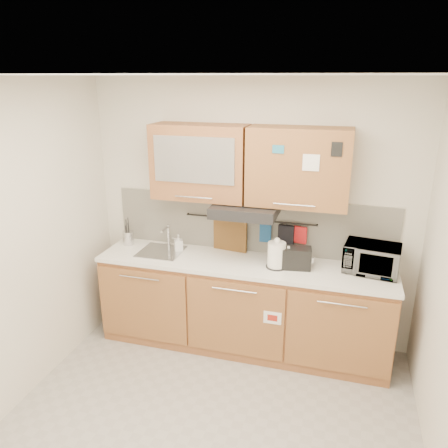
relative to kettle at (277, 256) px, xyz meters
The scene contains 20 objects.
floor 1.58m from the kettle, 105.69° to the right, with size 3.20×3.20×0.00m, color #9E9993.
ceiling 1.97m from the kettle, 105.69° to the right, with size 3.20×3.20×0.00m, color white.
wall_back 0.54m from the kettle, 133.03° to the left, with size 3.20×3.20×0.00m, color silver.
wall_left 2.26m from the kettle, 149.07° to the right, with size 3.00×3.00×0.00m, color silver.
base_cabinet 0.71m from the kettle, behind, with size 2.80×0.64×0.88m.
countertop 0.35m from the kettle, behind, with size 2.82×0.62×0.04m, color white.
backsplash 0.49m from the kettle, 134.04° to the left, with size 2.80×0.02×0.56m, color silver.
upper_cabinets 0.88m from the kettle, 152.66° to the left, with size 1.82×0.37×0.70m.
range_hood 0.51m from the kettle, 163.33° to the left, with size 0.60×0.46×0.10m, color black.
sink 1.18m from the kettle, behind, with size 0.42×0.40×0.26m.
utensil_rail 0.49m from the kettle, 137.48° to the left, with size 0.02×0.02×1.30m, color black.
utensil_crock 1.60m from the kettle, behind, with size 0.12×0.12×0.29m.
kettle is the anchor object (origin of this frame).
toaster 0.18m from the kettle, 11.07° to the left, with size 0.28×0.19×0.20m.
microwave 0.84m from the kettle, ahead, with size 0.47×0.32×0.26m, color #999999.
soap_bottle 1.02m from the kettle, behind, with size 0.08×0.08×0.17m, color #999999.
cutting_board 0.59m from the kettle, 151.55° to the left, with size 0.35×0.03×0.44m, color brown.
oven_mitt 0.34m from the kettle, 119.94° to the left, with size 0.11×0.03×0.19m, color navy.
dark_pouch 0.30m from the kettle, 81.81° to the left, with size 0.15×0.04×0.24m, color black.
pot_holder 0.35m from the kettle, 58.75° to the left, with size 0.14×0.02×0.17m, color red.
Camera 1 is at (0.87, -2.53, 2.59)m, focal length 35.00 mm.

